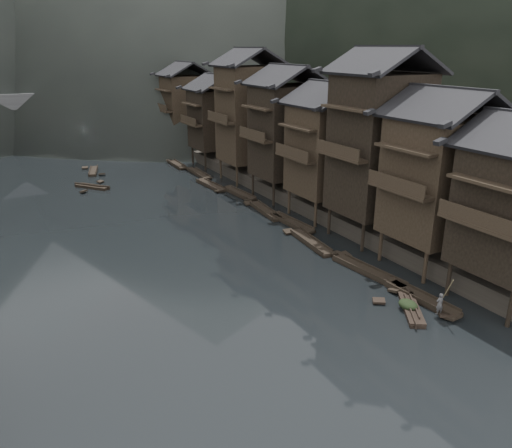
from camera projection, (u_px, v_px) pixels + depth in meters
water at (233, 308)px, 33.66m from camera, size 300.00×300.00×0.00m
right_bank at (316, 147)px, 82.22m from camera, size 40.00×200.00×1.80m
stilt_houses at (295, 119)px, 54.33m from camera, size 9.00×67.60×16.96m
moored_sampans at (248, 202)px, 55.89m from camera, size 3.10×60.08×0.47m
midriver_boats at (93, 178)px, 66.19m from camera, size 4.92×13.53×0.44m
stone_bridge at (59, 113)px, 91.38m from camera, size 40.00×6.00×9.00m
hero_sampan at (411, 308)px, 33.28m from camera, size 3.46×4.54×0.43m
cargo_heap at (409, 300)px, 33.19m from camera, size 1.08×1.42×0.65m
boatman at (440, 301)px, 32.21m from camera, size 0.60×0.44×1.53m
bamboo_pole at (448, 262)px, 31.40m from camera, size 1.12×2.08×3.77m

